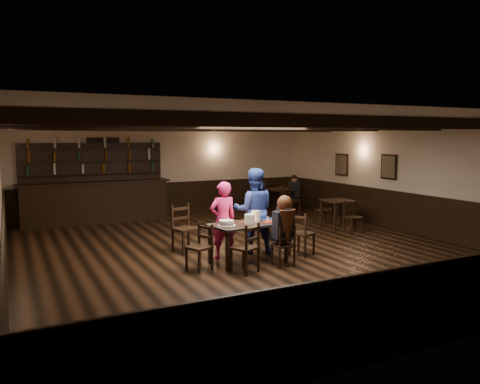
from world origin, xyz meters
name	(u,v)px	position (x,y,z in m)	size (l,w,h in m)	color
ground	(244,250)	(0.00, 0.00, 0.00)	(10.00, 10.00, 0.00)	black
room_shell	(243,167)	(0.01, 0.04, 1.75)	(9.02, 10.02, 2.71)	beige
dining_table	(249,228)	(-0.32, -0.84, 0.66)	(1.55, 0.91, 0.75)	black
chair_near_left	(248,244)	(-0.67, -1.49, 0.52)	(0.54, 0.53, 0.88)	black
chair_near_right	(285,243)	(0.12, -1.42, 0.45)	(0.37, 0.35, 0.77)	black
chair_end_left	(202,243)	(-1.30, -0.91, 0.49)	(0.49, 0.50, 0.84)	black
chair_end_right	(300,230)	(0.80, -0.91, 0.52)	(0.53, 0.54, 0.89)	black
chair_far_pushed	(183,224)	(-1.16, 0.47, 0.58)	(0.56, 0.54, 0.99)	black
woman_pink	(223,220)	(-0.63, -0.34, 0.76)	(0.55, 0.36, 1.51)	#E42F98
man_blue	(254,211)	(0.13, -0.21, 0.87)	(0.85, 0.66, 1.74)	navy
seated_person	(284,220)	(0.13, -1.38, 0.86)	(0.36, 0.54, 0.88)	black
cake	(226,223)	(-0.81, -0.88, 0.80)	(0.33, 0.33, 0.10)	white
plate_stack_a	(250,219)	(-0.34, -0.90, 0.84)	(0.19, 0.19, 0.18)	white
plate_stack_b	(256,216)	(-0.10, -0.71, 0.85)	(0.17, 0.17, 0.20)	white
tea_light	(247,221)	(-0.31, -0.75, 0.78)	(0.05, 0.05, 0.06)	#A5A8AD
salt_shaker	(268,219)	(0.10, -0.83, 0.80)	(0.03, 0.03, 0.09)	silver
pepper_shaker	(268,219)	(0.10, -0.82, 0.80)	(0.04, 0.04, 0.10)	#A5A8AD
drink_glass	(258,218)	(-0.01, -0.66, 0.80)	(0.06, 0.06, 0.10)	silver
menu_red	(271,221)	(0.15, -0.86, 0.75)	(0.29, 0.20, 0.00)	maroon
menu_blue	(268,219)	(0.24, -0.61, 0.75)	(0.32, 0.22, 0.00)	#0F1F4F
bar_counter	(95,196)	(-2.21, 4.72, 0.73)	(4.06, 0.70, 2.20)	black
back_table_a	(338,204)	(3.24, 0.99, 0.64)	(0.76, 0.76, 0.75)	black
back_table_b	(279,191)	(3.28, 3.97, 0.65)	(1.15, 1.15, 0.75)	black
bg_patron_left	(259,187)	(2.47, 3.80, 0.86)	(0.28, 0.41, 0.79)	black
bg_patron_right	(294,186)	(3.74, 3.82, 0.82)	(0.28, 0.38, 0.71)	black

